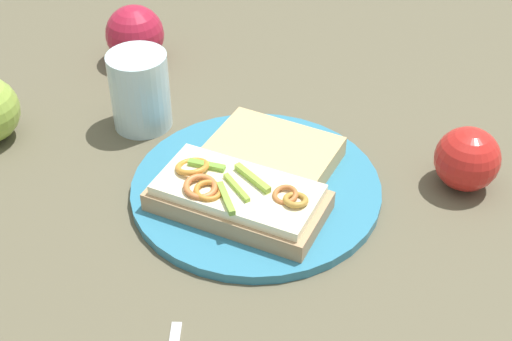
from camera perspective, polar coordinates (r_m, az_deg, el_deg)
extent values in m
plane|color=brown|center=(0.82, 0.00, -1.72)|extent=(2.00, 2.00, 0.00)
cylinder|color=teal|center=(0.82, 0.00, -1.41)|extent=(0.28, 0.28, 0.01)
cube|color=tan|center=(0.78, -1.42, -2.42)|extent=(0.21, 0.18, 0.02)
cube|color=#F5ECC4|center=(0.77, -1.44, -1.52)|extent=(0.19, 0.17, 0.01)
torus|color=#C0782A|center=(0.76, -3.77, -1.59)|extent=(0.04, 0.04, 0.01)
torus|color=#AE8134|center=(0.74, 3.14, -2.32)|extent=(0.03, 0.03, 0.01)
torus|color=#C66E38|center=(0.76, -4.39, -1.29)|extent=(0.05, 0.05, 0.01)
torus|color=#C6822E|center=(0.79, -5.06, 0.45)|extent=(0.04, 0.04, 0.02)
torus|color=#BA6934|center=(0.75, 2.32, -1.92)|extent=(0.04, 0.04, 0.01)
cube|color=#88AE3A|center=(0.76, -1.54, -1.35)|extent=(0.02, 0.05, 0.01)
cube|color=#83AB3D|center=(0.75, -2.38, -2.20)|extent=(0.01, 0.05, 0.01)
cube|color=#8CB13D|center=(0.77, -0.28, -0.60)|extent=(0.03, 0.05, 0.01)
cube|color=#72AC39|center=(0.79, -3.87, 0.23)|extent=(0.04, 0.03, 0.01)
cube|color=tan|center=(0.84, 1.31, 1.36)|extent=(0.18, 0.17, 0.03)
sphere|color=#A81B34|center=(1.06, -9.52, 10.53)|extent=(0.11, 0.11, 0.08)
sphere|color=red|center=(0.85, 16.29, 0.88)|extent=(0.09, 0.09, 0.07)
cylinder|color=silver|center=(0.91, -9.12, 6.23)|extent=(0.07, 0.07, 0.10)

